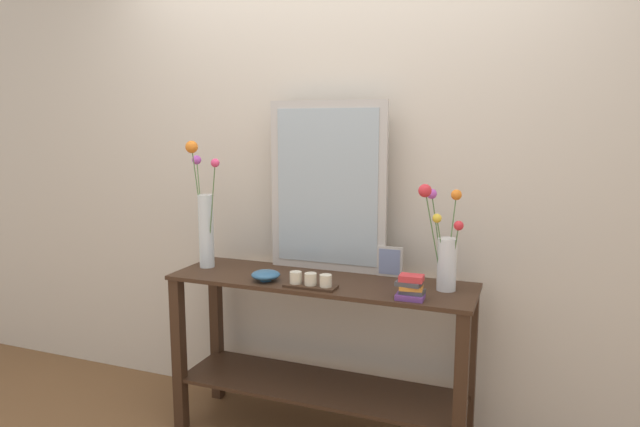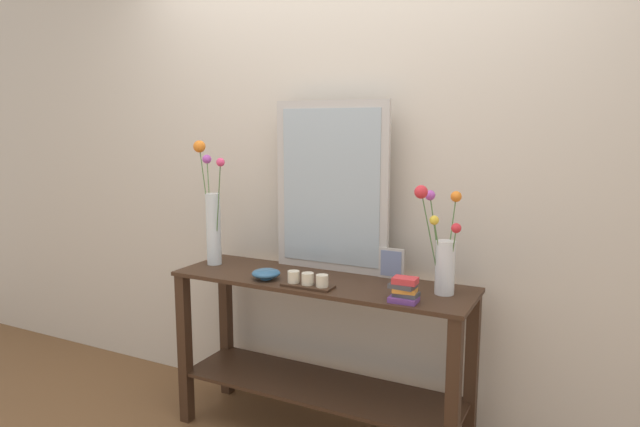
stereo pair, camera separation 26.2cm
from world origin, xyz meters
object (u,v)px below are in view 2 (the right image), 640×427
Objects in this scene: tall_vase_left at (212,217)px; decorative_bowl at (266,273)px; book_stack at (404,290)px; picture_frame_small at (391,263)px; console_table at (320,339)px; candle_tray at (308,281)px; mirror_leaning at (331,187)px; vase_right at (443,253)px.

decorative_bowl is (0.41, -0.13, -0.23)m from tall_vase_left.
picture_frame_small is at bearing 118.45° from book_stack.
console_table is 0.36m from candle_tray.
picture_frame_small is at bearing -2.14° from mirror_leaning.
console_table is 0.76m from vase_right.
decorative_bowl is (-0.53, -0.29, -0.05)m from picture_frame_small.
console_table is 0.75m from mirror_leaning.
mirror_leaning is at bearing 96.93° from candle_tray.
tall_vase_left is at bearing -170.24° from picture_frame_small.
console_table is at bearing 26.05° from decorative_bowl.
console_table is at bearing 163.19° from book_stack.
candle_tray is (0.01, -0.14, 0.33)m from console_table.
vase_right is 3.90× the size of book_stack.
vase_right is at bearing 3.41° from console_table.
mirror_leaning reaches higher than book_stack.
candle_tray is (0.65, -0.15, -0.23)m from tall_vase_left.
mirror_leaning reaches higher than candle_tray.
vase_right is at bearing 57.32° from book_stack.
console_table is 10.69× the size of decorative_bowl.
mirror_leaning is 0.52m from candle_tray.
console_table is at bearing -1.00° from tall_vase_left.
console_table is 2.24× the size of tall_vase_left.
console_table is at bearing 93.31° from candle_tray.
candle_tray is at bearing -6.22° from decorative_bowl.
decorative_bowl is at bearing -169.66° from vase_right.
book_stack is (0.46, -0.00, 0.02)m from candle_tray.
mirror_leaning reaches higher than decorative_bowl.
candle_tray is at bearing -163.03° from vase_right.
mirror_leaning is 0.66m from tall_vase_left.
candle_tray is (-0.57, -0.18, -0.16)m from vase_right.
mirror_leaning is 6.21× the size of decorative_bowl.
console_table is at bearing -80.36° from mirror_leaning.
mirror_leaning is 6.89× the size of book_stack.
candle_tray is 0.43m from picture_frame_small.
mirror_leaning is at bearing 56.02° from decorative_bowl.
book_stack is at bearing -16.81° from console_table.
vase_right reaches higher than console_table.
tall_vase_left reaches higher than candle_tray.
picture_frame_small is 1.08× the size of decorative_bowl.
vase_right is 3.26× the size of picture_frame_small.
mirror_leaning is (-0.03, 0.19, 0.73)m from console_table.
tall_vase_left is at bearing 163.00° from decorative_bowl.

